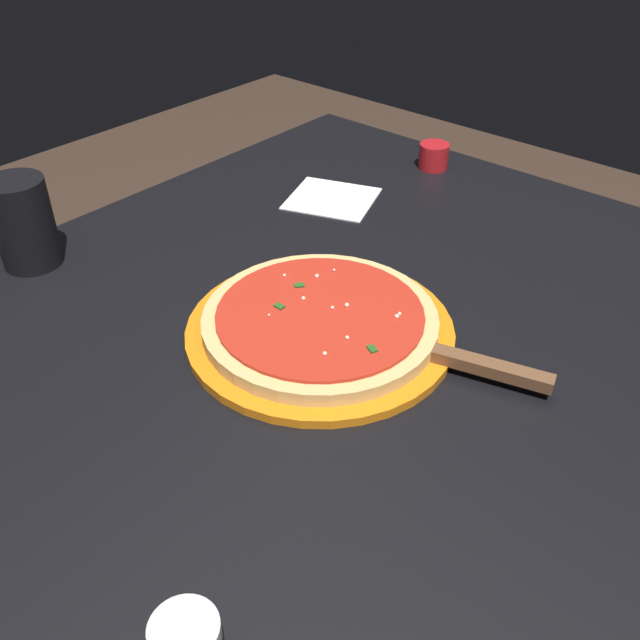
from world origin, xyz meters
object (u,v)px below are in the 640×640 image
at_px(serving_plate, 320,330).
at_px(cup_tall_drink, 24,223).
at_px(pizza, 320,320).
at_px(cup_small_sauce, 434,156).
at_px(napkin_folded_right, 332,199).
at_px(pizza_server, 452,359).

bearing_deg(serving_plate, cup_tall_drink, 108.21).
distance_m(serving_plate, pizza, 0.02).
bearing_deg(cup_small_sauce, napkin_folded_right, 165.38).
height_order(pizza, cup_tall_drink, cup_tall_drink).
bearing_deg(serving_plate, pizza, -23.94).
relative_size(serving_plate, pizza, 1.14).
xyz_separation_m(pizza, cup_small_sauce, (0.47, 0.16, 0.00)).
distance_m(pizza_server, cup_tall_drink, 0.56).
xyz_separation_m(cup_tall_drink, cup_small_sauce, (0.60, -0.23, -0.04)).
height_order(pizza_server, cup_small_sauce, cup_small_sauce).
height_order(serving_plate, napkin_folded_right, serving_plate).
distance_m(pizza, napkin_folded_right, 0.34).
bearing_deg(cup_small_sauce, pizza_server, -144.61).
distance_m(serving_plate, cup_small_sauce, 0.50).
relative_size(pizza, pizza_server, 1.19).
relative_size(pizza, napkin_folded_right, 2.10).
distance_m(pizza, pizza_server, 0.15).
relative_size(cup_tall_drink, napkin_folded_right, 0.93).
bearing_deg(napkin_folded_right, pizza, -142.34).
bearing_deg(pizza, serving_plate, 156.06).
relative_size(pizza, cup_small_sauce, 5.44).
distance_m(serving_plate, napkin_folded_right, 0.34).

